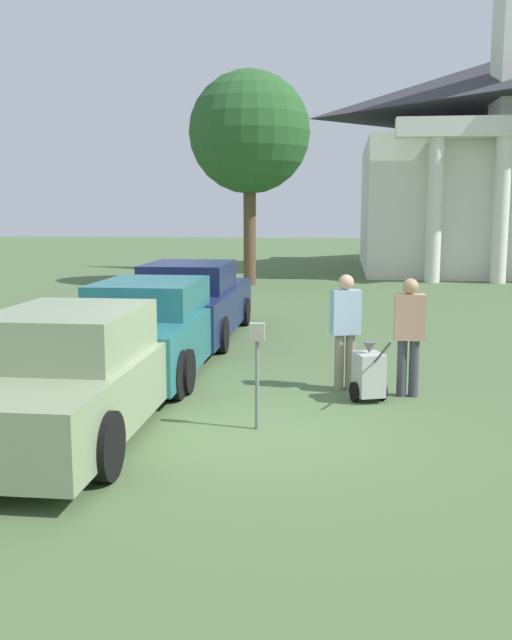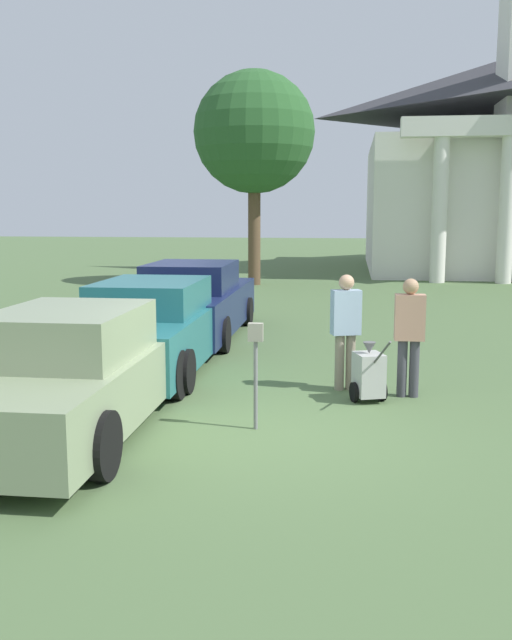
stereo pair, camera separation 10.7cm
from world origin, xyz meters
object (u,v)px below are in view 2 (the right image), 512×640
(parking_meter, at_px, (256,355))
(equipment_cart, at_px, (369,374))
(person_worker, at_px, (346,325))
(person_supervisor, at_px, (409,330))
(parked_car_sage, at_px, (75,374))
(parked_car_navy, at_px, (193,303))
(parked_car_teal, at_px, (154,327))
(church, at_px, (507,153))

(parking_meter, distance_m, equipment_cart, 2.10)
(person_worker, relative_size, equipment_cart, 1.73)
(parking_meter, distance_m, person_supervisor, 2.67)
(parked_car_sage, relative_size, equipment_cart, 4.99)
(parked_car_navy, distance_m, parking_meter, 6.53)
(parked_car_sage, xyz_separation_m, person_worker, (3.20, 2.46, 0.28))
(parked_car_sage, xyz_separation_m, equipment_cart, (3.54, 1.83, -0.31))
(parked_car_navy, xyz_separation_m, parking_meter, (2.14, -6.17, 0.20))
(parked_car_teal, height_order, person_supervisor, person_supervisor)
(parked_car_sage, bearing_deg, parked_car_teal, 89.68)
(parked_car_teal, distance_m, church, 24.21)
(parked_car_sage, distance_m, parked_car_navy, 6.52)
(parking_meter, distance_m, church, 26.31)
(parked_car_navy, xyz_separation_m, person_worker, (3.20, -4.06, 0.26))
(parked_car_teal, xyz_separation_m, person_supervisor, (4.10, -1.35, 0.27))
(parked_car_teal, bearing_deg, person_worker, -18.39)
(person_worker, bearing_deg, parked_car_navy, -69.08)
(parked_car_navy, bearing_deg, parked_car_teal, -90.32)
(person_supervisor, bearing_deg, parked_car_navy, -47.47)
(parked_car_teal, xyz_separation_m, parking_meter, (2.14, -3.15, 0.22))
(parked_car_sage, xyz_separation_m, parked_car_teal, (-0.00, 3.50, -0.00))
(parking_meter, relative_size, person_supervisor, 0.77)
(parked_car_teal, relative_size, person_worker, 3.06)
(equipment_cart, height_order, church, church)
(parked_car_teal, distance_m, parking_meter, 3.82)
(parking_meter, bearing_deg, church, 72.45)
(parked_car_sage, height_order, parked_car_teal, parked_car_sage)
(parking_meter, bearing_deg, parked_car_teal, 124.22)
(person_worker, height_order, equipment_cart, person_worker)
(parked_car_sage, relative_size, person_supervisor, 2.92)
(parking_meter, height_order, person_worker, person_worker)
(parked_car_sage, relative_size, person_worker, 2.88)
(person_supervisor, xyz_separation_m, equipment_cart, (-0.56, -0.33, -0.58))
(parked_car_sage, distance_m, parking_meter, 2.18)
(parked_car_teal, bearing_deg, equipment_cart, -25.63)
(parked_car_navy, height_order, person_supervisor, person_supervisor)
(parked_car_sage, height_order, equipment_cart, parked_car_sage)
(parked_car_sage, xyz_separation_m, parking_meter, (2.14, 0.35, 0.22))
(equipment_cart, bearing_deg, church, 55.59)
(parked_car_navy, bearing_deg, parking_meter, -71.16)
(church, bearing_deg, parked_car_teal, -114.77)
(person_worker, bearing_deg, parking_meter, 45.91)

